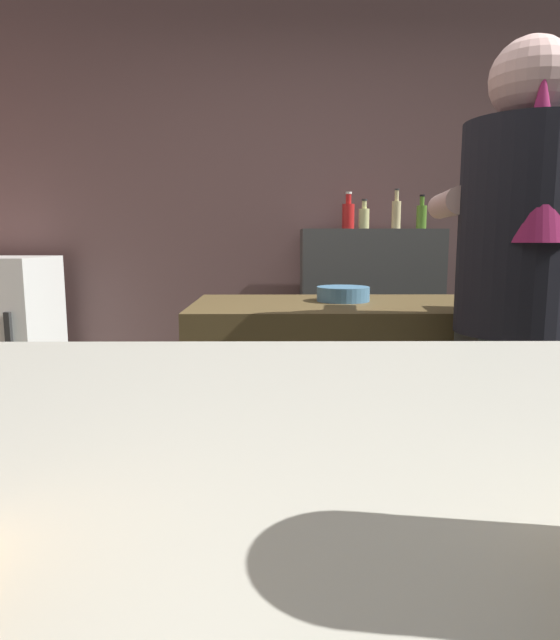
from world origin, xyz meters
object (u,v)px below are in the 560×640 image
object	(u,v)px
bottle_vinegar	(421,216)
bottle_soy	(348,215)
mixing_bowl	(343,294)
bottle_hot_sauce	(364,218)
bartender	(517,301)
chefs_knife	(543,303)
bottle_olive_oil	(396,213)

from	to	relation	value
bottle_vinegar	bottle_soy	bearing A→B (deg)	162.53
mixing_bowl	bottle_hot_sauce	distance (m)	1.33
mixing_bowl	bottle_hot_sauce	size ratio (longest dim) A/B	1.12
bartender	mixing_bowl	xyz separation A→B (m)	(-0.43, 0.51, -0.03)
bartender	bottle_soy	world-z (taller)	bartender
bartender	bottle_hot_sauce	size ratio (longest dim) A/B	9.48
mixing_bowl	bottle_vinegar	bearing A→B (deg)	63.40
mixing_bowl	chefs_knife	xyz separation A→B (m)	(0.71, -0.10, -0.02)
bartender	chefs_knife	world-z (taller)	bartender
chefs_knife	bottle_hot_sauce	distance (m)	1.47
bottle_soy	bottle_hot_sauce	xyz separation A→B (m)	(0.08, -0.10, -0.02)
mixing_bowl	chefs_knife	size ratio (longest dim) A/B	0.83
bartender	bottle_vinegar	xyz separation A→B (m)	(0.18, 1.74, 0.31)
bottle_vinegar	chefs_knife	bearing A→B (deg)	-85.75
bartender	bottle_olive_oil	bearing A→B (deg)	6.25
bottle_olive_oil	bartender	bearing A→B (deg)	-90.66
bottle_olive_oil	mixing_bowl	bearing A→B (deg)	-110.99
bottle_vinegar	bottle_soy	xyz separation A→B (m)	(-0.42, 0.13, 0.01)
bottle_vinegar	bottle_hot_sauce	size ratio (longest dim) A/B	1.13
chefs_knife	bottle_olive_oil	distance (m)	1.36
bartender	mixing_bowl	bearing A→B (deg)	47.25
bottle_olive_oil	bottle_soy	world-z (taller)	bottle_olive_oil
bottle_vinegar	bottle_soy	world-z (taller)	bottle_soy
bartender	bottle_olive_oil	size ratio (longest dim) A/B	7.30
bottle_soy	bottle_hot_sauce	world-z (taller)	bottle_soy
bartender	chefs_knife	xyz separation A→B (m)	(0.28, 0.41, -0.05)
bottle_olive_oil	bottle_soy	bearing A→B (deg)	144.91
bottle_olive_oil	bottle_soy	distance (m)	0.32
chefs_knife	bottle_hot_sauce	size ratio (longest dim) A/B	1.35
bottle_olive_oil	bottle_hot_sauce	bearing A→B (deg)	156.31
bartender	bottle_olive_oil	xyz separation A→B (m)	(0.02, 1.69, 0.33)
bartender	mixing_bowl	distance (m)	0.67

